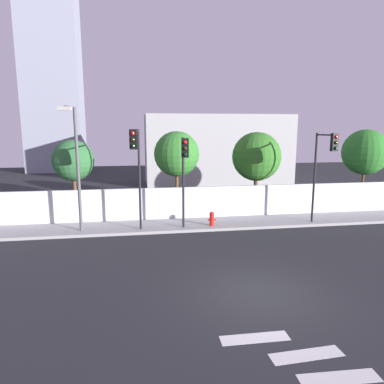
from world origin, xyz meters
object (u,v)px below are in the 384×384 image
(traffic_light_right, at_px, (136,159))
(roadside_tree_midleft, at_px, (177,154))
(street_lamp_curbside, at_px, (76,160))
(roadside_tree_leftmost, at_px, (73,161))
(traffic_light_center, at_px, (325,159))
(fire_hydrant, at_px, (212,218))
(traffic_light_left, at_px, (184,164))
(roadside_tree_rightmost, at_px, (365,152))
(roadside_tree_midright, at_px, (257,157))

(traffic_light_right, height_order, roadside_tree_midleft, traffic_light_right)
(street_lamp_curbside, height_order, roadside_tree_leftmost, street_lamp_curbside)
(traffic_light_center, relative_size, roadside_tree_midleft, 0.96)
(traffic_light_center, distance_m, traffic_light_right, 9.72)
(traffic_light_right, xyz_separation_m, fire_hydrant, (3.89, 0.87, -3.32))
(traffic_light_left, distance_m, traffic_light_right, 2.32)
(street_lamp_curbside, height_order, roadside_tree_midleft, street_lamp_curbside)
(roadside_tree_midleft, distance_m, roadside_tree_rightmost, 12.20)
(fire_hydrant, height_order, roadside_tree_midright, roadside_tree_midright)
(traffic_light_center, xyz_separation_m, roadside_tree_midleft, (-7.37, 3.59, 0.05))
(traffic_light_right, relative_size, roadside_tree_midleft, 1.00)
(roadside_tree_leftmost, bearing_deg, traffic_light_right, -46.23)
(roadside_tree_midright, distance_m, roadside_tree_rightmost, 7.29)
(traffic_light_center, bearing_deg, traffic_light_right, -179.43)
(traffic_light_center, xyz_separation_m, street_lamp_curbside, (-12.63, 0.70, 0.07))
(roadside_tree_midright, height_order, roadside_tree_rightmost, roadside_tree_rightmost)
(traffic_light_left, relative_size, roadside_tree_rightmost, 0.90)
(roadside_tree_leftmost, distance_m, roadside_tree_midleft, 5.89)
(street_lamp_curbside, height_order, roadside_tree_midright, street_lamp_curbside)
(traffic_light_center, bearing_deg, fire_hydrant, 172.41)
(fire_hydrant, relative_size, roadside_tree_midleft, 0.15)
(fire_hydrant, bearing_deg, roadside_tree_midright, 39.84)
(traffic_light_center, distance_m, roadside_tree_leftmost, 13.73)
(roadside_tree_rightmost, bearing_deg, roadside_tree_leftmost, 180.00)
(traffic_light_center, relative_size, street_lamp_curbside, 0.80)
(traffic_light_left, distance_m, street_lamp_curbside, 5.26)
(street_lamp_curbside, bearing_deg, fire_hydrant, 0.60)
(street_lamp_curbside, distance_m, roadside_tree_midright, 10.58)
(traffic_light_right, xyz_separation_m, roadside_tree_midleft, (2.35, 3.69, -0.10))
(roadside_tree_leftmost, height_order, roadside_tree_midright, roadside_tree_midright)
(roadside_tree_leftmost, bearing_deg, street_lamp_curbside, -77.73)
(roadside_tree_midright, bearing_deg, traffic_light_left, -143.68)
(street_lamp_curbside, xyz_separation_m, roadside_tree_rightmost, (17.46, 2.89, -0.03))
(traffic_light_right, relative_size, street_lamp_curbside, 0.83)
(roadside_tree_rightmost, bearing_deg, roadside_tree_midright, 180.00)
(traffic_light_center, relative_size, fire_hydrant, 6.44)
(street_lamp_curbside, relative_size, roadside_tree_midleft, 1.20)
(roadside_tree_leftmost, relative_size, roadside_tree_rightmost, 0.89)
(traffic_light_right, relative_size, roadside_tree_leftmost, 1.10)
(traffic_light_right, bearing_deg, traffic_light_center, 0.57)
(traffic_light_center, distance_m, street_lamp_curbside, 12.65)
(traffic_light_right, height_order, roadside_tree_midright, traffic_light_right)
(traffic_light_left, xyz_separation_m, roadside_tree_midright, (4.97, 3.65, -0.03))
(fire_hydrant, relative_size, roadside_tree_leftmost, 0.16)
(roadside_tree_rightmost, bearing_deg, traffic_light_left, -163.40)
(traffic_light_right, height_order, street_lamp_curbside, street_lamp_curbside)
(fire_hydrant, xyz_separation_m, roadside_tree_leftmost, (-7.43, 2.81, 2.92))
(traffic_light_left, distance_m, roadside_tree_midright, 6.17)
(street_lamp_curbside, bearing_deg, roadside_tree_leftmost, 102.27)
(traffic_light_right, distance_m, roadside_tree_leftmost, 5.12)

